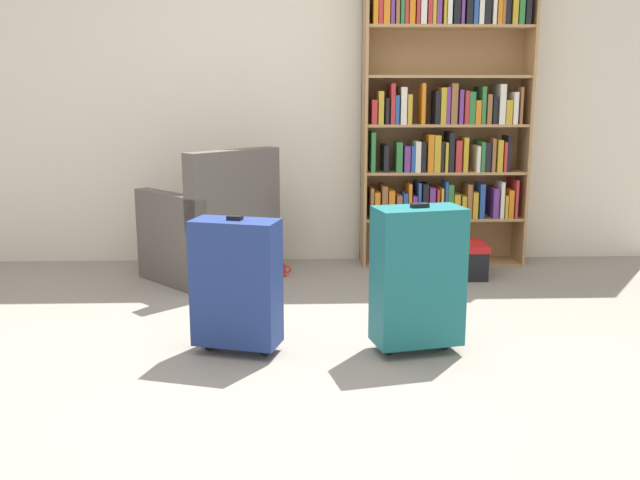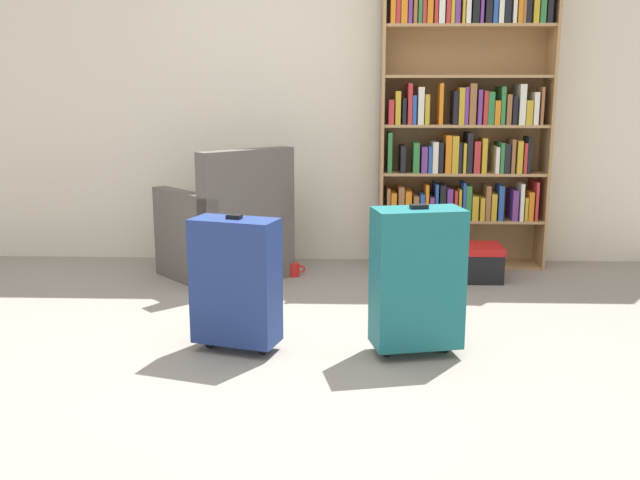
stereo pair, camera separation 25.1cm
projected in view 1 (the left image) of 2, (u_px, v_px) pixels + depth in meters
The scene contains 8 objects.
ground_plane at pixel (298, 369), 3.33m from camera, with size 9.76×9.76×0.00m, color gray.
back_wall at pixel (295, 86), 5.24m from camera, with size 5.58×0.10×2.60m, color beige.
bookshelf at pixel (445, 119), 5.12m from camera, with size 1.19×0.29×2.04m.
armchair at pixel (212, 233), 4.85m from camera, with size 0.99×0.99×0.90m.
mug at pixel (280, 270), 4.94m from camera, with size 0.12×0.08×0.10m.
storage_box at pixel (453, 259), 4.92m from camera, with size 0.43×0.30×0.24m.
suitcase_navy_blue at pixel (236, 283), 3.46m from camera, with size 0.46×0.31×0.69m.
suitcase_teal at pixel (418, 276), 3.47m from camera, with size 0.46×0.31×0.75m.
Camera 1 is at (-0.01, -3.13, 1.29)m, focal length 39.86 mm.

